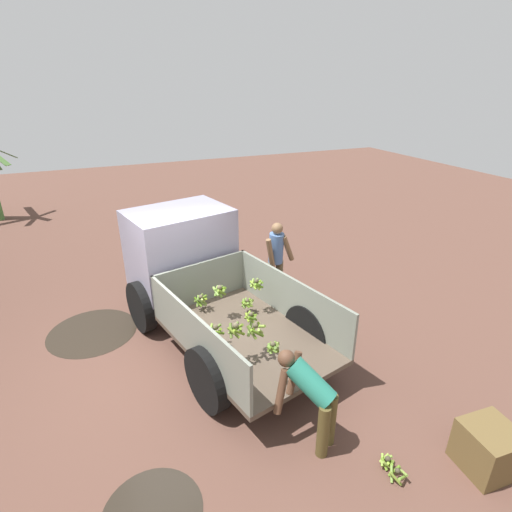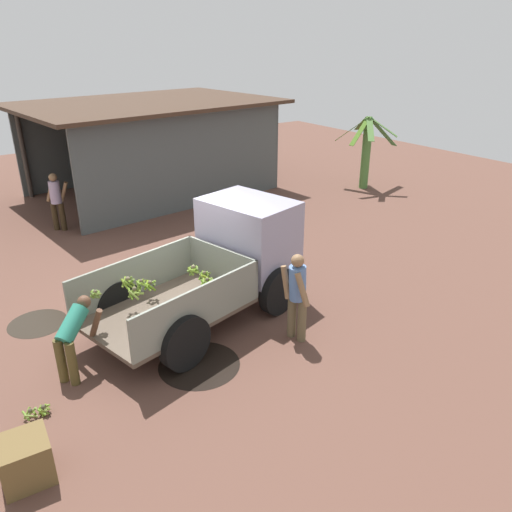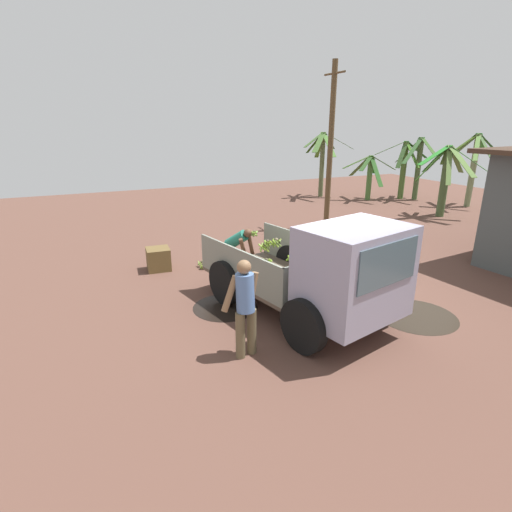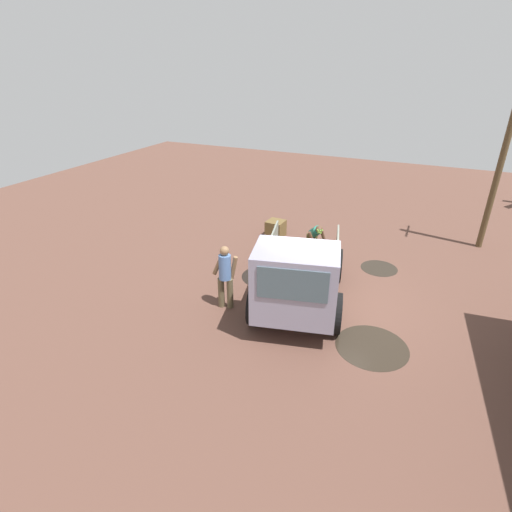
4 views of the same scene
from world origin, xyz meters
name	(u,v)px [view 1 (image 1 of 4)]	position (x,y,z in m)	size (l,w,h in m)	color
ground	(182,351)	(0.00, 0.00, 0.00)	(36.00, 36.00, 0.00)	brown
mud_patch_1	(93,332)	(1.24, 1.43, 0.00)	(1.65, 1.65, 0.01)	#2D241B
mud_patch_2	(305,348)	(-0.78, -2.07, 0.00)	(1.42, 1.42, 0.01)	black
cargo_truck	(193,268)	(0.93, -0.53, 1.13)	(4.69, 2.94, 2.16)	brown
person_foreground_visitor	(276,257)	(1.11, -2.38, 0.96)	(0.40, 0.73, 1.73)	brown
person_worker_loading	(311,395)	(-2.55, -1.11, 0.78)	(0.90, 0.83, 1.30)	brown
banana_bunch_on_ground_0	(397,474)	(-3.48, -1.80, 0.11)	(0.22, 0.23, 0.18)	#443D2C
banana_bunch_on_ground_1	(387,461)	(-3.29, -1.81, 0.09)	(0.21, 0.21, 0.17)	#433C2B
wooden_crate_0	(488,448)	(-3.75, -2.92, 0.30)	(0.61, 0.61, 0.60)	brown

